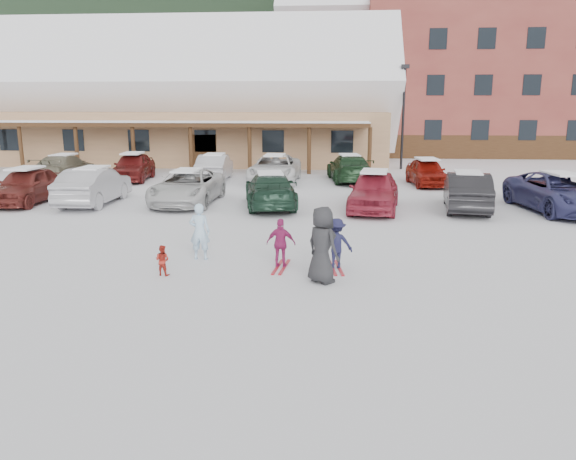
# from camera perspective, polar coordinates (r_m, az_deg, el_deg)

# --- Properties ---
(ground) EXTENTS (160.00, 160.00, 0.00)m
(ground) POSITION_cam_1_polar(r_m,az_deg,el_deg) (13.75, -1.58, -4.97)
(ground) COLOR white
(ground) RESTS_ON ground
(forested_hillside) EXTENTS (300.00, 70.00, 38.00)m
(forested_hillside) POSITION_cam_1_polar(r_m,az_deg,el_deg) (99.14, 3.94, 21.33)
(forested_hillside) COLOR black
(forested_hillside) RESTS_ON ground
(day_lodge) EXTENTS (29.12, 12.50, 10.38)m
(day_lodge) POSITION_cam_1_polar(r_m,az_deg,el_deg) (42.28, -9.95, 12.25)
(day_lodge) COLOR tan
(day_lodge) RESTS_ON ground
(alpine_hotel) EXTENTS (31.48, 14.01, 21.48)m
(alpine_hotel) POSITION_cam_1_polar(r_m,az_deg,el_deg) (52.80, 19.49, 16.90)
(alpine_hotel) COLOR maroon
(alpine_hotel) RESTS_ON ground
(lamp_post) EXTENTS (0.50, 0.25, 6.55)m
(lamp_post) POSITION_cam_1_polar(r_m,az_deg,el_deg) (37.17, 11.64, 11.74)
(lamp_post) COLOR black
(lamp_post) RESTS_ON ground
(conifer_2) EXTENTS (5.28, 5.28, 12.24)m
(conifer_2) POSITION_cam_1_polar(r_m,az_deg,el_deg) (63.41, -25.98, 13.91)
(conifer_2) COLOR black
(conifer_2) RESTS_ON ground
(conifer_3) EXTENTS (3.96, 3.96, 9.18)m
(conifer_3) POSITION_cam_1_polar(r_m,az_deg,el_deg) (57.21, 9.40, 13.53)
(conifer_3) COLOR black
(conifer_3) RESTS_ON ground
(adult_skier) EXTENTS (0.58, 0.39, 1.56)m
(adult_skier) POSITION_cam_1_polar(r_m,az_deg,el_deg) (15.42, -8.96, -0.16)
(adult_skier) COLOR #AFD4F0
(adult_skier) RESTS_ON ground
(toddler_red) EXTENTS (0.43, 0.37, 0.77)m
(toddler_red) POSITION_cam_1_polar(r_m,az_deg,el_deg) (14.27, -12.65, -3.01)
(toddler_red) COLOR #AE261C
(toddler_red) RESTS_ON ground
(child_navy) EXTENTS (0.91, 0.60, 1.32)m
(child_navy) POSITION_cam_1_polar(r_m,az_deg,el_deg) (14.47, 4.92, -1.39)
(child_navy) COLOR #191939
(child_navy) RESTS_ON ground
(skis_child_navy) EXTENTS (0.38, 1.41, 0.03)m
(skis_child_navy) POSITION_cam_1_polar(r_m,az_deg,el_deg) (14.64, 4.87, -3.83)
(skis_child_navy) COLOR #AD1823
(skis_child_navy) RESTS_ON ground
(child_magenta) EXTENTS (0.79, 0.38, 1.30)m
(child_magenta) POSITION_cam_1_polar(r_m,az_deg,el_deg) (14.49, -0.72, -1.36)
(child_magenta) COLOR #A22362
(child_magenta) RESTS_ON ground
(skis_child_magenta) EXTENTS (0.33, 1.41, 0.03)m
(skis_child_magenta) POSITION_cam_1_polar(r_m,az_deg,el_deg) (14.66, -0.71, -3.76)
(skis_child_magenta) COLOR #AD1823
(skis_child_magenta) RESTS_ON ground
(bystander_dark) EXTENTS (1.05, 1.05, 1.84)m
(bystander_dark) POSITION_cam_1_polar(r_m,az_deg,el_deg) (13.24, 3.50, -1.53)
(bystander_dark) COLOR #28282A
(bystander_dark) RESTS_ON ground
(parked_car_0) EXTENTS (1.80, 4.45, 1.52)m
(parked_car_0) POSITION_cam_1_polar(r_m,az_deg,el_deg) (26.35, -24.99, 4.10)
(parked_car_0) COLOR maroon
(parked_car_0) RESTS_ON ground
(parked_car_1) EXTENTS (1.70, 4.74, 1.56)m
(parked_car_1) POSITION_cam_1_polar(r_m,az_deg,el_deg) (25.05, -19.14, 4.24)
(parked_car_1) COLOR #A8A7AD
(parked_car_1) RESTS_ON ground
(parked_car_2) EXTENTS (2.48, 5.21, 1.44)m
(parked_car_2) POSITION_cam_1_polar(r_m,az_deg,el_deg) (24.20, -10.18, 4.33)
(parked_car_2) COLOR silver
(parked_car_2) RESTS_ON ground
(parked_car_3) EXTENTS (2.78, 5.13, 1.41)m
(parked_car_3) POSITION_cam_1_polar(r_m,az_deg,el_deg) (23.03, -1.81, 4.07)
(parked_car_3) COLOR #1B3728
(parked_car_3) RESTS_ON ground
(parked_car_4) EXTENTS (2.48, 4.83, 1.57)m
(parked_car_4) POSITION_cam_1_polar(r_m,az_deg,el_deg) (22.60, 8.72, 3.97)
(parked_car_4) COLOR #AA2B3F
(parked_car_4) RESTS_ON ground
(parked_car_5) EXTENTS (2.26, 4.81, 1.52)m
(parked_car_5) POSITION_cam_1_polar(r_m,az_deg,el_deg) (23.44, 17.72, 3.76)
(parked_car_5) COLOR black
(parked_car_5) RESTS_ON ground
(parked_car_6) EXTENTS (3.23, 5.77, 1.53)m
(parked_car_6) POSITION_cam_1_polar(r_m,az_deg,el_deg) (24.45, 25.89, 3.44)
(parked_car_6) COLOR navy
(parked_car_6) RESTS_ON ground
(parked_car_7) EXTENTS (2.13, 4.95, 1.42)m
(parked_car_7) POSITION_cam_1_polar(r_m,az_deg,el_deg) (33.63, -21.75, 5.93)
(parked_car_7) COLOR gray
(parked_car_7) RESTS_ON ground
(parked_car_8) EXTENTS (2.22, 4.60, 1.51)m
(parked_car_8) POSITION_cam_1_polar(r_m,az_deg,el_deg) (32.28, -15.46, 6.21)
(parked_car_8) COLOR maroon
(parked_car_8) RESTS_ON ground
(parked_car_9) EXTENTS (1.73, 4.44, 1.44)m
(parked_car_9) POSITION_cam_1_polar(r_m,az_deg,el_deg) (31.51, -7.45, 6.35)
(parked_car_9) COLOR #B6B5BA
(parked_car_9) RESTS_ON ground
(parked_car_10) EXTENTS (2.60, 5.45, 1.50)m
(parked_car_10) POSITION_cam_1_polar(r_m,az_deg,el_deg) (30.15, -1.35, 6.22)
(parked_car_10) COLOR white
(parked_car_10) RESTS_ON ground
(parked_car_11) EXTENTS (2.64, 5.22, 1.45)m
(parked_car_11) POSITION_cam_1_polar(r_m,az_deg,el_deg) (30.88, 6.25, 6.26)
(parked_car_11) COLOR #1B391E
(parked_car_11) RESTS_ON ground
(parked_car_12) EXTENTS (1.94, 4.18, 1.39)m
(parked_car_12) POSITION_cam_1_polar(r_m,az_deg,el_deg) (30.10, 13.91, 5.73)
(parked_car_12) COLOR maroon
(parked_car_12) RESTS_ON ground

